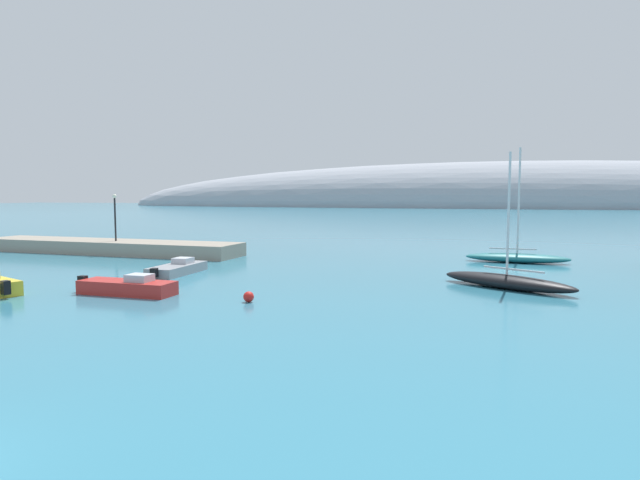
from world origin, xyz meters
TOP-DOWN VIEW (x-y plane):
  - breakwater_rocks at (-23.08, 34.71)m, footprint 26.53×4.95m
  - distant_ridge at (15.38, 238.74)m, footprint 371.50×55.49m
  - sailboat_teal_mid_mooring at (13.15, 38.99)m, footprint 8.12×2.38m
  - sailboat_black_end_of_line at (12.03, 26.00)m, footprint 8.00×5.64m
  - motorboat_red_foreground at (-7.82, 17.68)m, footprint 5.88×1.74m
  - motorboat_grey_alongside_breakwater at (-9.50, 25.22)m, footprint 2.09×5.60m
  - mooring_buoy_red at (-0.57, 17.78)m, footprint 0.55×0.55m
  - harbor_lamp_post at (-21.91, 34.41)m, footprint 0.36×0.36m

SIDE VIEW (x-z plane):
  - distant_ridge at x=15.38m, z-range -19.94..19.94m
  - mooring_buoy_red at x=-0.57m, z-range 0.00..0.55m
  - motorboat_grey_alongside_breakwater at x=-9.50m, z-range -0.16..0.88m
  - motorboat_red_foreground at x=-7.82m, z-range -0.16..1.00m
  - sailboat_black_end_of_line at x=12.03m, z-range -3.50..4.41m
  - sailboat_teal_mid_mooring at x=13.15m, z-range -4.14..5.06m
  - breakwater_rocks at x=-23.08m, z-range 0.00..1.20m
  - harbor_lamp_post at x=-21.91m, z-range 1.70..6.01m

